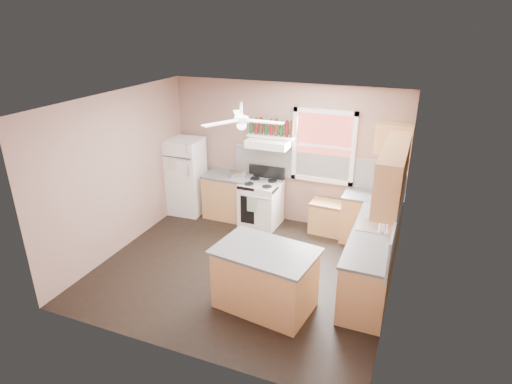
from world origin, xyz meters
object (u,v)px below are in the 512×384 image
at_px(refrigerator, 186,176).
at_px(toaster, 238,172).
at_px(island, 265,280).
at_px(stove, 261,204).
at_px(cart, 327,218).

xyz_separation_m(refrigerator, toaster, (1.13, 0.08, 0.21)).
height_order(toaster, island, toaster).
bearing_deg(toaster, refrigerator, 165.26).
distance_m(refrigerator, stove, 1.65).
bearing_deg(stove, island, -64.53).
bearing_deg(toaster, island, -77.28).
bearing_deg(stove, cart, 8.34).
distance_m(toaster, stove, 0.74).
relative_size(stove, island, 0.67).
height_order(refrigerator, island, refrigerator).
xyz_separation_m(cart, island, (-0.29, -2.50, 0.12)).
height_order(refrigerator, stove, refrigerator).
distance_m(toaster, cart, 1.90).
bearing_deg(stove, refrigerator, -176.11).
height_order(stove, island, same).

